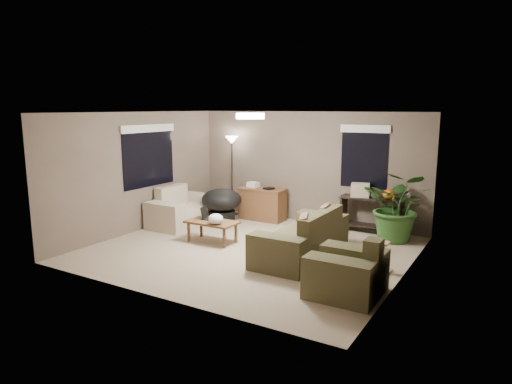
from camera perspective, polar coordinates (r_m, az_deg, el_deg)
The scene contains 20 objects.
room_shell at distance 8.21m, azimuth -0.71°, elevation 1.15°, with size 5.50×5.50×5.50m.
main_sofa at distance 8.06m, azimuth 5.99°, elevation -6.07°, with size 0.95×2.20×0.85m.
throw_pillows at distance 7.87m, azimuth 7.73°, elevation -3.84°, with size 0.38×1.39×0.47m.
loveseat at distance 10.34m, azimuth -9.19°, elevation -2.40°, with size 0.90×1.60×0.85m.
armchair at distance 6.60m, azimuth 11.37°, elevation -10.00°, with size 0.95×1.00×0.85m.
coffee_table at distance 8.90m, azimuth -5.52°, elevation -4.03°, with size 1.00×0.55×0.42m.
laptop at distance 9.05m, azimuth -6.02°, elevation -3.01°, with size 0.40×0.30×0.24m.
plastic_bag at distance 8.63m, azimuth -5.05°, elevation -3.37°, with size 0.29×0.26×0.20m, color white.
desk at distance 10.61m, azimuth 0.79°, elevation -1.49°, with size 1.10×0.50×0.75m.
desk_papers at distance 10.60m, azimuth 0.04°, elevation 0.83°, with size 0.71×0.29×0.12m.
console_table at distance 9.78m, azimuth 14.19°, elevation -2.50°, with size 1.30×0.40×0.75m.
pumpkin at distance 9.61m, azimuth 16.30°, elevation -0.29°, with size 0.26×0.26×0.21m, color orange.
cardboard_box at distance 9.76m, azimuth 12.90°, elevation 0.24°, with size 0.37×0.28×0.28m, color beige.
papasan_chair at distance 10.28m, azimuth -4.32°, elevation -1.42°, with size 1.04×1.04×0.80m.
floor_lamp at distance 11.01m, azimuth -3.05°, elevation 5.36°, with size 0.32×0.32×1.91m.
ceiling_fixture at distance 8.10m, azimuth -0.73°, elevation 9.48°, with size 0.50×0.50×0.10m, color white.
houseplant at distance 9.30m, azimuth 17.34°, elevation -2.65°, with size 1.26×1.40×1.09m, color #2D5923.
cat_scratching_post at distance 7.59m, azimuth 15.36°, elevation -8.10°, with size 0.32×0.32×0.50m.
window_left at distance 10.05m, azimuth -13.27°, elevation 5.67°, with size 0.05×1.56×1.33m.
window_back at distance 9.87m, azimuth 13.41°, elevation 5.59°, with size 1.06×0.05×1.33m.
Camera 1 is at (4.22, -6.92, 2.59)m, focal length 32.00 mm.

